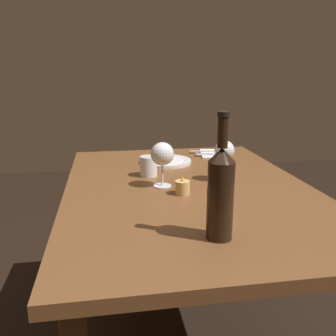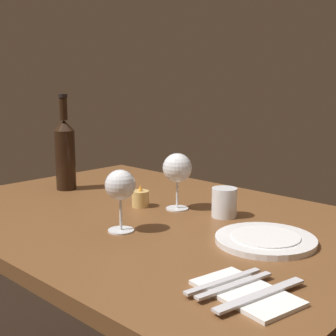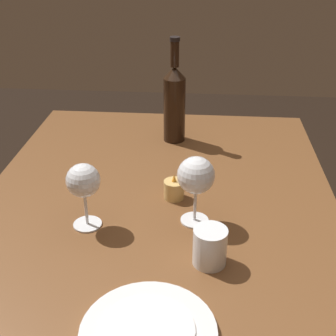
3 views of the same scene
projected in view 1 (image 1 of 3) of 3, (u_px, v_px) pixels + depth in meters
dining_table at (188, 209)px, 1.40m from camera, size 1.30×0.90×0.74m
wine_glass_left at (225, 152)px, 1.42m from camera, size 0.08×0.08×0.16m
wine_glass_right at (162, 155)px, 1.34m from camera, size 0.09×0.09×0.17m
wine_bottle at (221, 191)px, 0.92m from camera, size 0.07×0.07×0.33m
water_tumbler at (149, 167)px, 1.50m from camera, size 0.07×0.07×0.08m
votive_candle at (182, 188)px, 1.28m from camera, size 0.05×0.05×0.07m
dinner_plate at (166, 161)px, 1.71m from camera, size 0.24×0.24×0.02m
folded_napkin at (212, 154)px, 1.87m from camera, size 0.21×0.14×0.01m
fork_inner at (213, 154)px, 1.84m from camera, size 0.05×0.18×0.00m
fork_outer at (215, 155)px, 1.82m from camera, size 0.05×0.18×0.00m
table_knife at (210, 151)px, 1.90m from camera, size 0.06×0.21×0.00m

